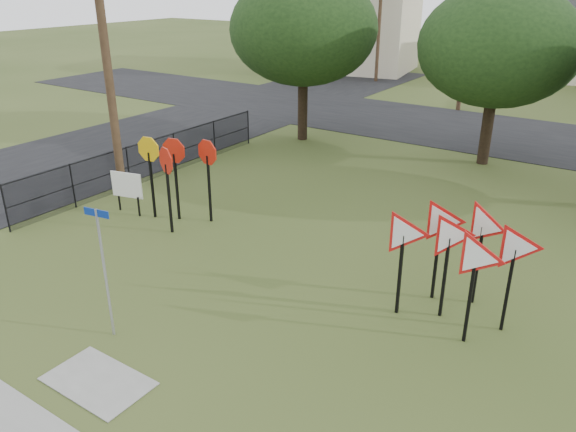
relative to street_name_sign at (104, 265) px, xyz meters
The scene contains 16 objects.
ground 2.27m from the street_name_sign, 52.00° to the left, with size 140.00×140.00×0.00m, color #35461A.
street_left 15.83m from the street_name_sign, 134.53° to the left, with size 8.00×50.00×0.02m, color black.
street_far 21.31m from the street_name_sign, 87.42° to the left, with size 60.00×8.00×0.02m, color black.
curb_pad 2.23m from the street_name_sign, 50.86° to the right, with size 2.00×1.20×0.02m, color gray.
street_name_sign is the anchor object (origin of this frame).
stop_sign_cluster 5.90m from the street_name_sign, 120.75° to the left, with size 2.47×1.47×2.60m.
yield_sign_cluster 7.33m from the street_name_sign, 39.58° to the left, with size 3.15×1.80×2.52m.
info_board 6.78m from the street_name_sign, 135.80° to the left, with size 1.06×0.30×1.36m.
utility_pole_main 9.21m from the street_name_sign, 137.66° to the left, with size 3.55×0.33×10.00m.
far_pole_a 25.42m from the street_name_sign, 92.37° to the left, with size 1.40×0.24×9.00m.
far_pole_c 32.64m from the street_name_sign, 106.15° to the left, with size 1.40×0.24×9.00m.
fence_run 10.04m from the street_name_sign, 131.63° to the left, with size 0.05×11.55×1.50m.
house_left 37.62m from the street_name_sign, 110.32° to the left, with size 10.58×8.88×7.20m.
tree_near_left 16.36m from the street_name_sign, 108.33° to the left, with size 6.40×6.40×7.27m.
tree_near_mid 16.74m from the street_name_sign, 79.67° to the left, with size 6.00×6.00×6.80m.
tree_far_left 34.84m from the street_name_sign, 115.72° to the left, with size 6.80×6.80×7.73m.
Camera 1 is at (7.64, -7.37, 6.97)m, focal length 35.00 mm.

